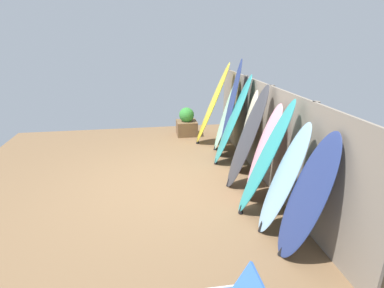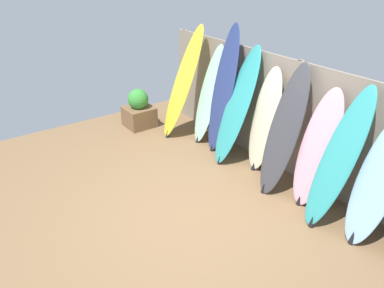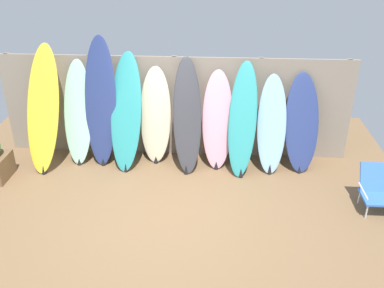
% 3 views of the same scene
% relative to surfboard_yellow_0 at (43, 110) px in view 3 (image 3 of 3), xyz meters
% --- Properties ---
extents(ground, '(7.68, 7.68, 0.00)m').
position_rel_surfboard_yellow_0_xyz_m(ground, '(2.14, -1.46, -1.02)').
color(ground, brown).
extents(fence_back, '(6.08, 0.11, 1.80)m').
position_rel_surfboard_yellow_0_xyz_m(fence_back, '(2.14, 0.55, -0.12)').
color(fence_back, gray).
rests_on(fence_back, ground).
extents(surfboard_yellow_0, '(0.65, 0.92, 2.05)m').
position_rel_surfboard_yellow_0_xyz_m(surfboard_yellow_0, '(0.00, 0.00, 0.00)').
color(surfboard_yellow_0, yellow).
rests_on(surfboard_yellow_0, ground).
extents(surfboard_seafoam_1, '(0.52, 0.59, 1.77)m').
position_rel_surfboard_yellow_0_xyz_m(surfboard_seafoam_1, '(0.50, 0.21, -0.14)').
color(surfboard_seafoam_1, '#9ED6BC').
rests_on(surfboard_seafoam_1, ground).
extents(surfboard_navy_2, '(0.60, 0.53, 2.19)m').
position_rel_surfboard_yellow_0_xyz_m(surfboard_navy_2, '(0.93, 0.19, 0.07)').
color(surfboard_navy_2, navy).
rests_on(surfboard_navy_2, ground).
extents(surfboard_teal_3, '(0.59, 0.80, 1.91)m').
position_rel_surfboard_yellow_0_xyz_m(surfboard_teal_3, '(1.36, 0.12, -0.07)').
color(surfboard_teal_3, teal).
rests_on(surfboard_teal_3, ground).
extents(surfboard_cream_4, '(0.57, 0.42, 1.68)m').
position_rel_surfboard_yellow_0_xyz_m(surfboard_cream_4, '(1.83, 0.28, -0.19)').
color(surfboard_cream_4, beige).
rests_on(surfboard_cream_4, ground).
extents(surfboard_charcoal_5, '(0.54, 0.76, 1.86)m').
position_rel_surfboard_yellow_0_xyz_m(surfboard_charcoal_5, '(2.39, 0.09, -0.10)').
color(surfboard_charcoal_5, '#38383D').
rests_on(surfboard_charcoal_5, ground).
extents(surfboard_pink_6, '(0.52, 0.53, 1.64)m').
position_rel_surfboard_yellow_0_xyz_m(surfboard_pink_6, '(2.89, 0.20, -0.21)').
color(surfboard_pink_6, pink).
rests_on(surfboard_pink_6, ground).
extents(surfboard_teal_7, '(0.55, 0.82, 1.81)m').
position_rel_surfboard_yellow_0_xyz_m(surfboard_teal_7, '(3.30, 0.06, -0.12)').
color(surfboard_teal_7, teal).
rests_on(surfboard_teal_7, ground).
extents(surfboard_skyblue_8, '(0.48, 0.60, 1.59)m').
position_rel_surfboard_yellow_0_xyz_m(surfboard_skyblue_8, '(3.79, 0.13, -0.24)').
color(surfboard_skyblue_8, '#8CB7D6').
rests_on(surfboard_skyblue_8, ground).
extents(surfboard_navy_9, '(0.62, 0.64, 1.62)m').
position_rel_surfboard_yellow_0_xyz_m(surfboard_navy_9, '(4.29, 0.20, -0.22)').
color(surfboard_navy_9, navy).
rests_on(surfboard_navy_9, ground).
extents(beach_chair, '(0.50, 0.58, 0.63)m').
position_rel_surfboard_yellow_0_xyz_m(beach_chair, '(5.25, -0.98, -0.70)').
color(beach_chair, silver).
rests_on(beach_chair, ground).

